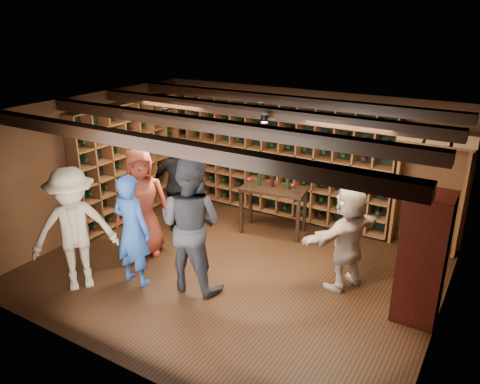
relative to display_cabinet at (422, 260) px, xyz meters
The scene contains 13 objects.
ground 2.85m from the display_cabinet, behind, with size 6.00×6.00×0.00m, color black.
room_shell 3.14m from the display_cabinet, behind, with size 6.00×6.00×6.00m.
wine_rack_back 3.89m from the display_cabinet, 146.67° to the left, with size 4.65×0.30×2.20m.
wine_rack_left 5.59m from the display_cabinet, behind, with size 0.30×2.65×2.20m.
crate_shelf 2.26m from the display_cabinet, 98.20° to the left, with size 1.20×0.32×2.07m.
display_cabinet is the anchor object (origin of this frame).
man_blue_shirt 3.98m from the display_cabinet, 161.82° to the right, with size 0.62×0.41×1.71m, color navy.
man_grey_suit 3.11m from the display_cabinet, 163.32° to the right, with size 0.98×0.76×2.01m, color black.
guest_red_floral 4.32m from the display_cabinet, behind, with size 0.89×0.58×1.82m, color maroon.
guest_woman_black 4.36m from the display_cabinet, behind, with size 1.02×0.42×1.74m, color black.
guest_khaki 4.73m from the display_cabinet, 158.26° to the right, with size 1.19×0.69×1.85m, color gray.
guest_beige 1.10m from the display_cabinet, 165.66° to the left, with size 1.47×0.47×1.59m, color tan.
tasting_table 3.11m from the display_cabinet, 154.47° to the left, with size 1.24×0.76×1.15m.
Camera 1 is at (3.42, -5.48, 3.80)m, focal length 35.00 mm.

